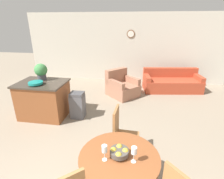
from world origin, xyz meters
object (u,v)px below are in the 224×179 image
kitchen_island (44,99)px  armchair (122,87)px  wine_glass_left (104,149)px  teal_bowl (36,83)px  potted_plant (41,71)px  wine_glass_right (134,151)px  dining_table (119,166)px  dining_chair_far_side (122,133)px  trash_bin (78,105)px  couch (171,83)px  fruit_bowl (119,152)px

kitchen_island → armchair: size_ratio=0.97×
wine_glass_left → teal_bowl: bearing=137.1°
teal_bowl → wine_glass_left: bearing=-42.9°
potted_plant → armchair: 2.61m
wine_glass_left → wine_glass_right: bearing=4.1°
dining_table → dining_chair_far_side: dining_chair_far_side is taller
dining_chair_far_side → potted_plant: (-2.26, 1.46, 0.62)m
trash_bin → couch: bearing=41.6°
fruit_bowl → teal_bowl: size_ratio=0.73×
fruit_bowl → potted_plant: (-2.30, 2.22, 0.37)m
wine_glass_right → kitchen_island: (-2.40, 2.09, -0.43)m
dining_table → armchair: 3.74m
wine_glass_left → trash_bin: 2.52m
kitchen_island → trash_bin: bearing=3.7°
teal_bowl → armchair: (1.89, 1.89, -0.69)m
dining_chair_far_side → couch: size_ratio=0.48×
potted_plant → armchair: size_ratio=0.35×
wine_glass_left → wine_glass_right: size_ratio=1.00×
dining_table → fruit_bowl: fruit_bowl is taller
dining_table → trash_bin: (-1.33, 2.08, -0.23)m
fruit_bowl → armchair: armchair is taller
dining_table → teal_bowl: teal_bowl is taller
wine_glass_left → teal_bowl: teal_bowl is taller
dining_chair_far_side → fruit_bowl: dining_chair_far_side is taller
kitchen_island → potted_plant: (-0.09, 0.20, 0.70)m
dining_chair_far_side → wine_glass_right: dining_chair_far_side is taller
potted_plant → dining_table: bearing=-44.0°
trash_bin → armchair: armchair is taller
wine_glass_left → armchair: size_ratio=0.18×
dining_chair_far_side → armchair: 2.98m
fruit_bowl → couch: 4.73m
potted_plant → couch: potted_plant is taller
couch → fruit_bowl: bearing=-115.7°
potted_plant → trash_bin: potted_plant is taller
armchair → wine_glass_right: bearing=-128.9°
dining_chair_far_side → dining_table: bearing=6.1°
wine_glass_left → trash_bin: bearing=117.9°
kitchen_island → couch: size_ratio=0.57×
kitchen_island → potted_plant: 0.73m
potted_plant → trash_bin: bearing=-8.3°
dining_chair_far_side → kitchen_island: size_ratio=0.84×
wine_glass_left → fruit_bowl: bearing=28.9°
fruit_bowl → teal_bowl: (-2.24, 1.83, 0.18)m
wine_glass_left → couch: wine_glass_left is taller
dining_table → teal_bowl: size_ratio=3.14×
kitchen_island → potted_plant: potted_plant is taller
dining_table → fruit_bowl: 0.23m
dining_table → trash_bin: 2.48m
fruit_bowl → wine_glass_right: wine_glass_right is taller
wine_glass_right → teal_bowl: 3.08m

